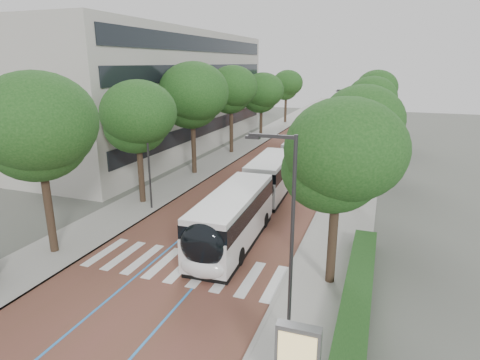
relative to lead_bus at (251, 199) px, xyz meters
The scene contains 19 objects.
ground 8.59m from the lead_bus, 100.52° to the right, with size 160.00×160.00×0.00m, color #51544C.
road 31.79m from the lead_bus, 92.78° to the left, with size 11.00×140.00×0.02m, color brown.
sidewalk_left 33.01m from the lead_bus, 105.91° to the left, with size 4.00×140.00×0.12m, color gray.
sidewalk_right 32.30m from the lead_bus, 79.36° to the left, with size 4.00×140.00×0.12m, color gray.
kerb_left 32.54m from the lead_bus, 102.69° to the left, with size 0.20×140.00×0.14m, color gray.
kerb_right 32.01m from the lead_bus, 82.70° to the left, with size 0.20×140.00×0.14m, color gray.
zebra_crossing 7.58m from the lead_bus, 100.42° to the right, with size 10.55×3.60×0.01m.
lane_line_left 31.91m from the lead_bus, 95.65° to the left, with size 0.12×126.00×0.01m, color #297ACE.
lane_line_right 31.75m from the lead_bus, 89.89° to the left, with size 0.12×126.00×0.01m, color #297ACE.
office_building 29.31m from the lead_bus, 136.83° to the left, with size 18.11×40.00×14.00m.
hedge 11.27m from the lead_bus, 47.63° to the right, with size 1.20×14.00×0.80m, color #153E16.
streetlight_near 12.78m from the lead_bus, 65.78° to the right, with size 1.82×0.20×8.00m.
streetlight_far 14.97m from the lead_bus, 69.67° to the left, with size 1.82×0.20×8.00m.
lamp_post_left 8.04m from the lead_bus, behind, with size 0.14×0.14×8.00m, color #2F2F32.
trees_left 18.24m from the lead_bus, 121.06° to the left, with size 6.45×60.67×9.96m.
trees_right 15.60m from the lead_bus, 65.59° to the left, with size 5.85×47.51×8.92m.
lead_bus is the anchor object (origin of this frame).
bus_queued_0 16.29m from the lead_bus, 88.66° to the left, with size 2.71×12.43×3.20m.
bus_queued_1 29.17m from the lead_bus, 89.95° to the left, with size 2.72×12.44×3.20m.
Camera 1 is at (9.52, -15.93, 10.40)m, focal length 30.00 mm.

